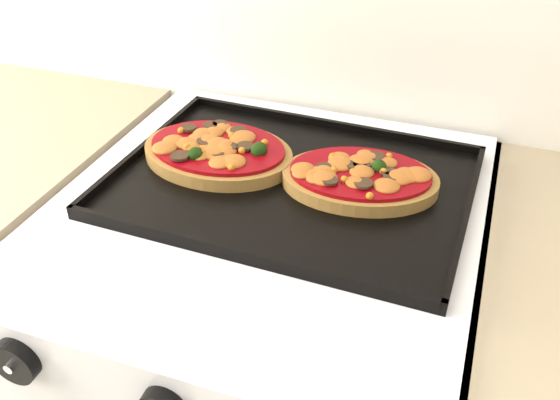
% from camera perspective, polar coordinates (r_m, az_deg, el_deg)
% --- Properties ---
extents(control_panel, '(0.60, 0.02, 0.09)m').
position_cam_1_polar(control_panel, '(0.72, -9.97, -17.03)').
color(control_panel, silver).
rests_on(control_panel, stove).
extents(knob_left, '(0.06, 0.02, 0.06)m').
position_cam_1_polar(knob_left, '(0.79, -23.03, -13.43)').
color(knob_left, black).
rests_on(knob_left, control_panel).
extents(baking_tray, '(0.51, 0.39, 0.02)m').
position_cam_1_polar(baking_tray, '(0.90, 1.07, 1.80)').
color(baking_tray, black).
rests_on(baking_tray, stove).
extents(pizza_left, '(0.24, 0.18, 0.03)m').
position_cam_1_polar(pizza_left, '(0.95, -5.71, 4.53)').
color(pizza_left, olive).
rests_on(pizza_left, baking_tray).
extents(pizza_right, '(0.25, 0.19, 0.03)m').
position_cam_1_polar(pizza_right, '(0.89, 7.33, 2.14)').
color(pizza_right, olive).
rests_on(pizza_right, baking_tray).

